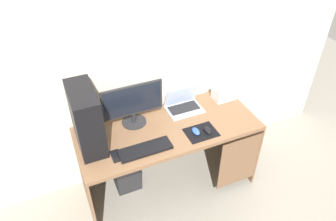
# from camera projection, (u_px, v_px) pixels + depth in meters

# --- Properties ---
(ground_plane) EXTENTS (8.00, 8.00, 0.00)m
(ground_plane) POSITION_uv_depth(u_px,v_px,m) (168.00, 183.00, 3.15)
(ground_plane) COLOR gray
(wall_back) EXTENTS (4.00, 0.05, 2.60)m
(wall_back) POSITION_uv_depth(u_px,v_px,m) (150.00, 47.00, 2.62)
(wall_back) COLOR beige
(wall_back) RESTS_ON ground_plane
(desk) EXTENTS (1.54, 0.65, 0.72)m
(desk) POSITION_uv_depth(u_px,v_px,m) (170.00, 139.00, 2.79)
(desk) COLOR brown
(desk) RESTS_ON ground_plane
(pc_tower) EXTENTS (0.19, 0.42, 0.50)m
(pc_tower) POSITION_uv_depth(u_px,v_px,m) (86.00, 119.00, 2.40)
(pc_tower) COLOR black
(pc_tower) RESTS_ON desk
(monitor) EXTENTS (0.52, 0.21, 0.38)m
(monitor) POSITION_uv_depth(u_px,v_px,m) (133.00, 104.00, 2.63)
(monitor) COLOR #232326
(monitor) RESTS_ON desk
(laptop) EXTENTS (0.32, 0.22, 0.21)m
(laptop) POSITION_uv_depth(u_px,v_px,m) (183.00, 105.00, 2.89)
(laptop) COLOR #B7BCC6
(laptop) RESTS_ON desk
(projector) EXTENTS (0.20, 0.14, 0.12)m
(projector) POSITION_uv_depth(u_px,v_px,m) (224.00, 93.00, 3.00)
(projector) COLOR silver
(projector) RESTS_ON desk
(keyboard) EXTENTS (0.42, 0.14, 0.02)m
(keyboard) POSITION_uv_depth(u_px,v_px,m) (145.00, 149.00, 2.48)
(keyboard) COLOR black
(keyboard) RESTS_ON desk
(mousepad) EXTENTS (0.26, 0.20, 0.00)m
(mousepad) POSITION_uv_depth(u_px,v_px,m) (201.00, 132.00, 2.65)
(mousepad) COLOR black
(mousepad) RESTS_ON desk
(mouse_left) EXTENTS (0.06, 0.10, 0.03)m
(mouse_left) POSITION_uv_depth(u_px,v_px,m) (196.00, 131.00, 2.63)
(mouse_left) COLOR #2D51B2
(mouse_left) RESTS_ON mousepad
(mouse_right) EXTENTS (0.06, 0.10, 0.03)m
(mouse_right) POSITION_uv_depth(u_px,v_px,m) (207.00, 130.00, 2.65)
(mouse_right) COLOR black
(mouse_right) RESTS_ON mousepad
(cell_phone) EXTENTS (0.07, 0.13, 0.01)m
(cell_phone) POSITION_uv_depth(u_px,v_px,m) (116.00, 156.00, 2.44)
(cell_phone) COLOR black
(cell_phone) RESTS_ON desk
(subwoofer) EXTENTS (0.23, 0.23, 0.23)m
(subwoofer) POSITION_uv_depth(u_px,v_px,m) (127.00, 176.00, 3.07)
(subwoofer) COLOR #232326
(subwoofer) RESTS_ON ground_plane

